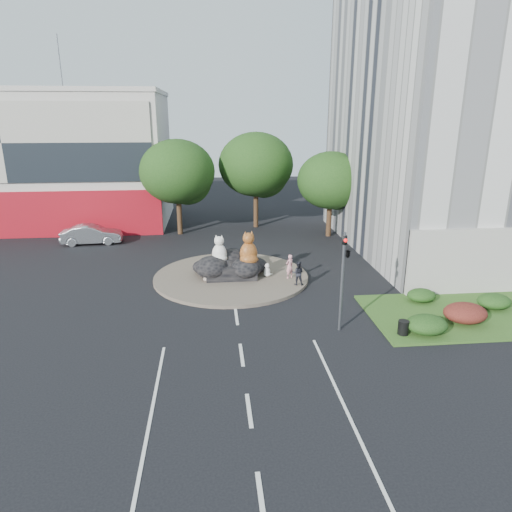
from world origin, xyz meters
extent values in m
plane|color=black|center=(0.00, 0.00, 0.00)|extent=(120.00, 120.00, 0.00)
cylinder|color=brown|center=(0.00, 10.00, 0.10)|extent=(10.00, 10.00, 0.20)
cube|color=beige|center=(-18.00, 28.00, 6.00)|extent=(25.00, 12.00, 12.00)
cube|color=maroon|center=(-18.00, 21.95, 2.00)|extent=(25.00, 0.30, 4.00)
cube|color=#B2AD9E|center=(-18.00, 21.90, 8.00)|extent=(24.00, 0.15, 6.50)
cube|color=beige|center=(-18.00, 28.00, 12.20)|extent=(25.20, 12.20, 0.40)
cylinder|color=#595B60|center=(-15.00, 30.00, 14.90)|extent=(0.10, 0.10, 5.00)
cube|color=silver|center=(20.00, 16.00, 17.50)|extent=(20.00, 20.00, 35.00)
cube|color=#2A531B|center=(12.00, 3.00, 0.06)|extent=(10.00, 6.00, 0.12)
cylinder|color=#382314|center=(-4.00, 22.00, 1.87)|extent=(0.44, 0.44, 3.74)
ellipsoid|color=#163711|center=(-4.00, 22.00, 5.53)|extent=(6.46, 6.46, 5.49)
sphere|color=#163711|center=(-3.20, 22.50, 4.68)|extent=(4.25, 4.25, 4.25)
sphere|color=#163711|center=(-4.70, 21.70, 4.93)|extent=(3.74, 3.74, 3.74)
cylinder|color=#382314|center=(3.00, 24.00, 1.98)|extent=(0.44, 0.44, 3.96)
ellipsoid|color=#163711|center=(3.00, 24.00, 5.85)|extent=(6.84, 6.84, 5.81)
sphere|color=#163711|center=(3.80, 24.50, 4.95)|extent=(4.50, 4.50, 4.50)
sphere|color=#163711|center=(2.30, 23.70, 5.22)|extent=(3.96, 3.96, 3.96)
cylinder|color=#382314|center=(9.00, 20.00, 1.65)|extent=(0.44, 0.44, 3.30)
ellipsoid|color=#163711|center=(9.00, 20.00, 4.88)|extent=(5.70, 5.70, 4.84)
sphere|color=#163711|center=(9.80, 20.50, 4.12)|extent=(3.75, 3.75, 3.75)
sphere|color=#163711|center=(8.30, 19.70, 4.35)|extent=(3.30, 3.30, 3.30)
ellipsoid|color=#163711|center=(9.00, 1.00, 0.57)|extent=(2.00, 1.60, 0.90)
ellipsoid|color=#451212|center=(11.50, 2.00, 0.61)|extent=(2.20, 1.76, 0.99)
ellipsoid|color=#163711|center=(14.00, 3.50, 0.53)|extent=(1.80, 1.44, 0.81)
ellipsoid|color=#163711|center=(10.50, 4.80, 0.48)|extent=(1.60, 1.28, 0.72)
cylinder|color=#595B60|center=(5.00, 2.00, 2.50)|extent=(0.14, 0.14, 5.00)
imported|color=black|center=(5.00, 2.00, 4.20)|extent=(0.21, 0.26, 1.30)
imported|color=black|center=(5.20, 2.00, 4.00)|extent=(0.26, 1.24, 0.50)
sphere|color=red|center=(5.00, 1.82, 4.65)|extent=(0.18, 0.18, 0.18)
cylinder|color=#595B60|center=(13.00, 8.00, 4.00)|extent=(0.18, 0.18, 8.00)
cylinder|color=#595B60|center=(12.00, 8.00, 8.00)|extent=(2.00, 0.12, 0.12)
cube|color=silver|center=(11.00, 8.00, 7.90)|extent=(0.50, 0.22, 0.12)
imported|color=pink|center=(3.69, 9.09, 0.98)|extent=(0.68, 0.62, 1.57)
imported|color=black|center=(4.00, 7.89, 0.95)|extent=(0.82, 0.69, 1.50)
imported|color=#A6A9AE|center=(-11.03, 19.40, 0.79)|extent=(4.89, 1.99, 1.58)
cylinder|color=black|center=(7.85, 1.01, 0.46)|extent=(0.64, 0.64, 0.69)
camera|label=1|loc=(-1.13, -18.03, 10.23)|focal=32.00mm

